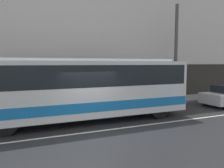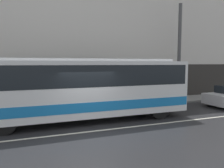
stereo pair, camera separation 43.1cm
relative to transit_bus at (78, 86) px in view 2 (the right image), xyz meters
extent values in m
plane|color=#262628|center=(0.20, -1.92, -1.75)|extent=(60.00, 60.00, 0.00)
cube|color=gray|center=(0.20, 3.28, -1.68)|extent=(60.00, 2.40, 0.13)
cube|color=silver|center=(0.20, 4.63, 3.85)|extent=(60.00, 0.30, 11.19)
cube|color=#2D2B28|center=(0.20, 4.46, -0.35)|extent=(60.00, 0.06, 2.80)
cube|color=beige|center=(0.20, -1.92, -1.74)|extent=(54.00, 0.14, 0.01)
cube|color=white|center=(-0.01, 0.00, -0.08)|extent=(11.32, 2.50, 2.63)
cube|color=#1972BF|center=(-0.01, 0.00, -0.85)|extent=(11.26, 2.53, 0.45)
cube|color=black|center=(-0.01, 0.00, 0.55)|extent=(10.98, 2.52, 1.00)
cube|color=orange|center=(5.60, 0.00, 1.04)|extent=(0.12, 1.88, 0.28)
cube|color=white|center=(-0.01, 0.00, 1.29)|extent=(9.62, 2.13, 0.12)
cylinder|color=black|center=(4.05, -1.09, -1.20)|extent=(1.09, 0.28, 1.09)
cylinder|color=black|center=(4.05, 1.09, -1.20)|extent=(1.09, 0.28, 1.09)
cylinder|color=black|center=(-3.27, -1.09, -1.20)|extent=(1.09, 0.28, 1.09)
cylinder|color=black|center=(-3.27, 1.09, -1.20)|extent=(1.09, 0.28, 1.09)
cylinder|color=black|center=(9.31, 0.83, -1.40)|extent=(0.68, 0.20, 0.68)
cylinder|color=#4C4C4F|center=(8.31, 2.95, 1.95)|extent=(0.25, 0.25, 7.11)
cylinder|color=#333338|center=(-1.39, 3.68, -0.95)|extent=(0.36, 0.36, 1.32)
sphere|color=tan|center=(-1.39, 3.68, -0.17)|extent=(0.24, 0.24, 0.24)
camera|label=1|loc=(-2.62, -10.48, 1.13)|focal=35.00mm
camera|label=2|loc=(-2.22, -10.64, 1.13)|focal=35.00mm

